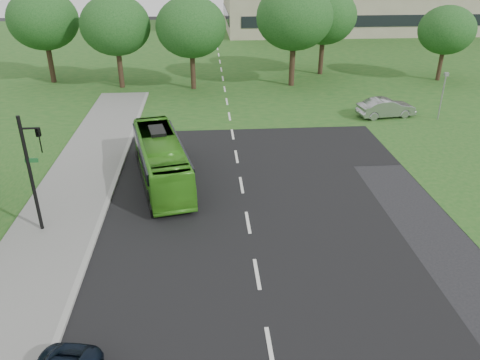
{
  "coord_description": "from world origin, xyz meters",
  "views": [
    {
      "loc": [
        -1.86,
        -17.22,
        11.86
      ],
      "look_at": [
        -0.28,
        3.44,
        1.6
      ],
      "focal_mm": 35.0,
      "sensor_mm": 36.0,
      "label": 1
    }
  ],
  "objects_px": {
    "tree_park_d": "(324,16)",
    "tree_park_f": "(43,20)",
    "tree_park_a": "(115,25)",
    "tree_park_e": "(447,30)",
    "traffic_light": "(33,167)",
    "camera_pole": "(443,90)",
    "tree_park_c": "(294,17)",
    "sedan": "(386,108)",
    "bus": "(161,159)",
    "tree_park_b": "(191,27)"
  },
  "relations": [
    {
      "from": "bus",
      "to": "traffic_light",
      "type": "height_order",
      "value": "traffic_light"
    },
    {
      "from": "tree_park_c",
      "to": "traffic_light",
      "type": "height_order",
      "value": "tree_park_c"
    },
    {
      "from": "tree_park_c",
      "to": "tree_park_d",
      "type": "height_order",
      "value": "tree_park_c"
    },
    {
      "from": "tree_park_a",
      "to": "tree_park_e",
      "type": "relative_size",
      "value": 1.17
    },
    {
      "from": "traffic_light",
      "to": "camera_pole",
      "type": "relative_size",
      "value": 1.54
    },
    {
      "from": "tree_park_a",
      "to": "bus",
      "type": "height_order",
      "value": "tree_park_a"
    },
    {
      "from": "tree_park_a",
      "to": "tree_park_f",
      "type": "distance_m",
      "value": 7.45
    },
    {
      "from": "tree_park_a",
      "to": "camera_pole",
      "type": "distance_m",
      "value": 28.38
    },
    {
      "from": "tree_park_c",
      "to": "traffic_light",
      "type": "xyz_separation_m",
      "value": [
        -15.97,
        -24.93,
        -2.99
      ]
    },
    {
      "from": "tree_park_f",
      "to": "camera_pole",
      "type": "xyz_separation_m",
      "value": [
        32.76,
        -13.96,
        -3.52
      ]
    },
    {
      "from": "bus",
      "to": "tree_park_e",
      "type": "bearing_deg",
      "value": 26.34
    },
    {
      "from": "tree_park_f",
      "to": "traffic_light",
      "type": "height_order",
      "value": "tree_park_f"
    },
    {
      "from": "camera_pole",
      "to": "traffic_light",
      "type": "bearing_deg",
      "value": -135.48
    },
    {
      "from": "tree_park_b",
      "to": "tree_park_e",
      "type": "bearing_deg",
      "value": 3.03
    },
    {
      "from": "tree_park_d",
      "to": "tree_park_f",
      "type": "bearing_deg",
      "value": -177.13
    },
    {
      "from": "tree_park_e",
      "to": "tree_park_a",
      "type": "bearing_deg",
      "value": -179.5
    },
    {
      "from": "sedan",
      "to": "camera_pole",
      "type": "bearing_deg",
      "value": -113.91
    },
    {
      "from": "tree_park_e",
      "to": "tree_park_d",
      "type": "bearing_deg",
      "value": 162.54
    },
    {
      "from": "camera_pole",
      "to": "tree_park_b",
      "type": "bearing_deg",
      "value": 166.76
    },
    {
      "from": "tree_park_e",
      "to": "tree_park_f",
      "type": "height_order",
      "value": "tree_park_f"
    },
    {
      "from": "tree_park_a",
      "to": "tree_park_c",
      "type": "xyz_separation_m",
      "value": [
        16.21,
        -0.55,
        0.64
      ]
    },
    {
      "from": "tree_park_a",
      "to": "tree_park_d",
      "type": "height_order",
      "value": "tree_park_d"
    },
    {
      "from": "tree_park_c",
      "to": "sedan",
      "type": "relative_size",
      "value": 2.08
    },
    {
      "from": "tree_park_f",
      "to": "tree_park_a",
      "type": "bearing_deg",
      "value": -19.05
    },
    {
      "from": "tree_park_e",
      "to": "camera_pole",
      "type": "relative_size",
      "value": 1.95
    },
    {
      "from": "tree_park_b",
      "to": "tree_park_c",
      "type": "height_order",
      "value": "tree_park_c"
    },
    {
      "from": "tree_park_d",
      "to": "tree_park_e",
      "type": "relative_size",
      "value": 1.2
    },
    {
      "from": "tree_park_d",
      "to": "camera_pole",
      "type": "relative_size",
      "value": 2.33
    },
    {
      "from": "tree_park_a",
      "to": "tree_park_e",
      "type": "xyz_separation_m",
      "value": [
        31.24,
        0.27,
        -0.81
      ]
    },
    {
      "from": "tree_park_e",
      "to": "bus",
      "type": "height_order",
      "value": "tree_park_e"
    },
    {
      "from": "tree_park_f",
      "to": "camera_pole",
      "type": "relative_size",
      "value": 2.36
    },
    {
      "from": "tree_park_b",
      "to": "camera_pole",
      "type": "distance_m",
      "value": 21.87
    },
    {
      "from": "tree_park_c",
      "to": "tree_park_d",
      "type": "xyz_separation_m",
      "value": [
        3.85,
        4.35,
        -0.52
      ]
    },
    {
      "from": "tree_park_f",
      "to": "sedan",
      "type": "xyz_separation_m",
      "value": [
        28.97,
        -12.91,
        -5.16
      ]
    },
    {
      "from": "tree_park_d",
      "to": "sedan",
      "type": "height_order",
      "value": "tree_park_d"
    },
    {
      "from": "tree_park_b",
      "to": "sedan",
      "type": "height_order",
      "value": "tree_park_b"
    },
    {
      "from": "tree_park_c",
      "to": "bus",
      "type": "height_order",
      "value": "tree_park_c"
    },
    {
      "from": "tree_park_d",
      "to": "bus",
      "type": "xyz_separation_m",
      "value": [
        -14.78,
        -24.24,
        -4.5
      ]
    },
    {
      "from": "tree_park_b",
      "to": "traffic_light",
      "type": "relative_size",
      "value": 1.46
    },
    {
      "from": "tree_park_d",
      "to": "camera_pole",
      "type": "distance_m",
      "value": 16.69
    },
    {
      "from": "tree_park_c",
      "to": "tree_park_a",
      "type": "bearing_deg",
      "value": 178.04
    },
    {
      "from": "sedan",
      "to": "camera_pole",
      "type": "distance_m",
      "value": 4.26
    },
    {
      "from": "tree_park_d",
      "to": "tree_park_a",
      "type": "bearing_deg",
      "value": -169.3
    },
    {
      "from": "tree_park_d",
      "to": "traffic_light",
      "type": "xyz_separation_m",
      "value": [
        -19.82,
        -29.27,
        -2.47
      ]
    },
    {
      "from": "sedan",
      "to": "bus",
      "type": "bearing_deg",
      "value": 112.46
    },
    {
      "from": "bus",
      "to": "traffic_light",
      "type": "distance_m",
      "value": 7.41
    },
    {
      "from": "traffic_light",
      "to": "camera_pole",
      "type": "distance_m",
      "value": 29.07
    },
    {
      "from": "tree_park_c",
      "to": "bus",
      "type": "relative_size",
      "value": 1.01
    },
    {
      "from": "tree_park_b",
      "to": "bus",
      "type": "bearing_deg",
      "value": -94.48
    },
    {
      "from": "tree_park_f",
      "to": "sedan",
      "type": "height_order",
      "value": "tree_park_f"
    }
  ]
}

